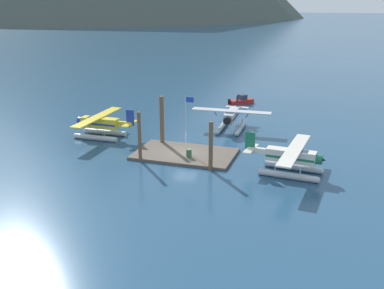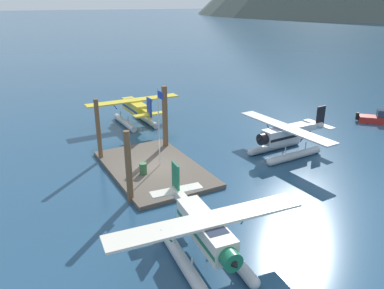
# 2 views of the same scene
# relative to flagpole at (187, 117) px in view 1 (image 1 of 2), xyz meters

# --- Properties ---
(ground_plane) EXTENTS (1200.00, 1200.00, 0.00)m
(ground_plane) POSITION_rel_flagpole_xyz_m (-0.03, -0.61, -4.22)
(ground_plane) COLOR navy
(dock_platform) EXTENTS (10.94, 6.77, 0.30)m
(dock_platform) POSITION_rel_flagpole_xyz_m (-0.03, -0.61, -4.07)
(dock_platform) COLOR brown
(dock_platform) RESTS_ON ground
(piling_near_left) EXTENTS (0.37, 0.37, 5.38)m
(piling_near_left) POSITION_rel_flagpole_xyz_m (-3.99, -3.78, -1.53)
(piling_near_left) COLOR brown
(piling_near_left) RESTS_ON ground
(piling_near_right) EXTENTS (0.43, 0.43, 5.06)m
(piling_near_right) POSITION_rel_flagpole_xyz_m (3.86, -3.99, -1.69)
(piling_near_right) COLOR brown
(piling_near_right) RESTS_ON ground
(piling_far_left) EXTENTS (0.49, 0.49, 5.84)m
(piling_far_left) POSITION_rel_flagpole_xyz_m (-3.86, 2.26, -1.30)
(piling_far_left) COLOR brown
(piling_far_left) RESTS_ON ground
(flagpole) EXTENTS (0.95, 0.10, 6.33)m
(flagpole) POSITION_rel_flagpole_xyz_m (0.00, 0.00, 0.00)
(flagpole) COLOR silver
(flagpole) RESTS_ON dock_platform
(fuel_drum) EXTENTS (0.62, 0.62, 0.88)m
(fuel_drum) POSITION_rel_flagpole_xyz_m (0.84, -1.84, -3.48)
(fuel_drum) COLOR #33663D
(fuel_drum) RESTS_ON dock_platform
(seaplane_yellow_port_fwd) EXTENTS (7.98, 10.41, 3.84)m
(seaplane_yellow_port_fwd) POSITION_rel_flagpole_xyz_m (-12.25, 2.47, -2.64)
(seaplane_yellow_port_fwd) COLOR #B7BABF
(seaplane_yellow_port_fwd) RESTS_ON ground
(seaplane_cream_stbd_aft) EXTENTS (7.96, 10.49, 3.84)m
(seaplane_cream_stbd_aft) POSITION_rel_flagpole_xyz_m (11.68, -2.75, -2.64)
(seaplane_cream_stbd_aft) COLOR #B7BABF
(seaplane_cream_stbd_aft) RESTS_ON ground
(seaplane_silver_bow_right) EXTENTS (10.44, 7.98, 3.84)m
(seaplane_silver_bow_right) POSITION_rel_flagpole_xyz_m (2.54, 10.88, -2.64)
(seaplane_silver_bow_right) COLOR #B7BABF
(seaplane_silver_bow_right) RESTS_ON ground
(boat_red_open_north) EXTENTS (4.03, 4.03, 1.50)m
(boat_red_open_north) POSITION_rel_flagpole_xyz_m (0.68, 26.59, -3.73)
(boat_red_open_north) COLOR #B2231E
(boat_red_open_north) RESTS_ON ground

